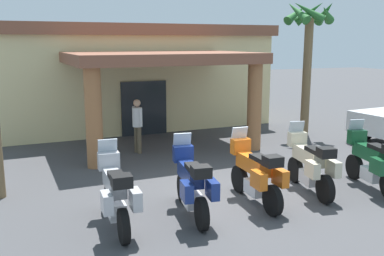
# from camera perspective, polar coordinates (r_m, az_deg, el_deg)

# --- Properties ---
(ground_plane) EXTENTS (80.00, 80.00, 0.00)m
(ground_plane) POSITION_cam_1_polar(r_m,az_deg,el_deg) (10.46, 4.68, -8.86)
(ground_plane) COLOR #424244
(motel_building) EXTENTS (12.30, 11.05, 4.27)m
(motel_building) POSITION_cam_1_polar(r_m,az_deg,el_deg) (19.74, -9.07, 7.05)
(motel_building) COLOR beige
(motel_building) RESTS_ON ground_plane
(motorcycle_silver) EXTENTS (0.71, 2.21, 1.61)m
(motorcycle_silver) POSITION_cam_1_polar(r_m,az_deg,el_deg) (8.65, -10.00, -8.48)
(motorcycle_silver) COLOR black
(motorcycle_silver) RESTS_ON ground_plane
(motorcycle_blue) EXTENTS (0.77, 2.21, 1.61)m
(motorcycle_blue) POSITION_cam_1_polar(r_m,az_deg,el_deg) (9.07, -0.01, -7.35)
(motorcycle_blue) COLOR black
(motorcycle_blue) RESTS_ON ground_plane
(motorcycle_orange) EXTENTS (0.71, 2.21, 1.61)m
(motorcycle_orange) POSITION_cam_1_polar(r_m,az_deg,el_deg) (9.85, 8.41, -5.95)
(motorcycle_orange) COLOR black
(motorcycle_orange) RESTS_ON ground_plane
(motorcycle_cream) EXTENTS (0.85, 2.20, 1.61)m
(motorcycle_cream) POSITION_cam_1_polar(r_m,az_deg,el_deg) (10.83, 15.34, -4.64)
(motorcycle_cream) COLOR black
(motorcycle_cream) RESTS_ON ground_plane
(motorcycle_green) EXTENTS (0.89, 2.20, 1.61)m
(motorcycle_green) POSITION_cam_1_polar(r_m,az_deg,el_deg) (11.60, 22.72, -4.08)
(motorcycle_green) COLOR black
(motorcycle_green) RESTS_ON ground_plane
(pedestrian) EXTENTS (0.32, 0.51, 1.77)m
(pedestrian) POSITION_cam_1_polar(r_m,az_deg,el_deg) (14.17, -7.20, 0.79)
(pedestrian) COLOR brown
(pedestrian) RESTS_ON ground_plane
(palm_tree_near_portico) EXTENTS (1.98, 2.00, 5.21)m
(palm_tree_near_portico) POSITION_cam_1_polar(r_m,az_deg,el_deg) (17.32, 15.17, 11.77)
(palm_tree_near_portico) COLOR brown
(palm_tree_near_portico) RESTS_ON ground_plane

